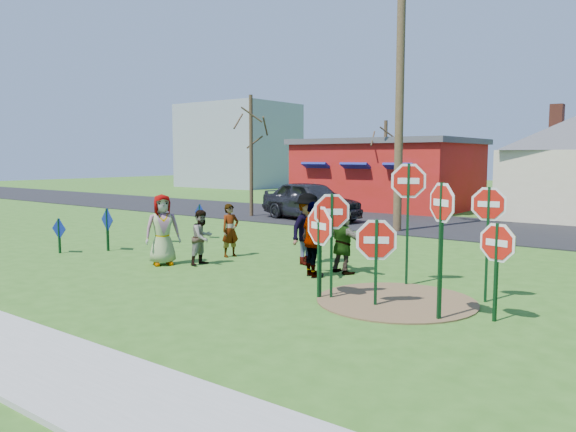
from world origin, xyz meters
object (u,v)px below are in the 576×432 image
(person_b, at_px, (230,230))
(utility_pole, at_px, (400,90))
(stop_sign_c, at_px, (442,219))
(stop_sign_d, at_px, (488,215))
(stop_sign_b, at_px, (408,193))
(person_a, at_px, (162,230))
(stop_sign_a, at_px, (320,232))
(suv, at_px, (311,200))

(person_b, relative_size, utility_pole, 0.15)
(utility_pole, bearing_deg, stop_sign_c, -60.15)
(stop_sign_d, bearing_deg, person_b, 163.10)
(person_b, distance_m, utility_pole, 9.33)
(stop_sign_b, bearing_deg, utility_pole, 91.85)
(stop_sign_c, xyz_separation_m, person_a, (-7.95, 0.44, -0.87))
(stop_sign_d, relative_size, person_a, 1.28)
(utility_pole, bearing_deg, stop_sign_b, -62.36)
(person_a, relative_size, person_b, 1.23)
(utility_pole, bearing_deg, person_b, -99.75)
(stop_sign_a, distance_m, stop_sign_b, 2.47)
(person_b, height_order, suv, suv)
(person_a, bearing_deg, stop_sign_b, -43.79)
(stop_sign_b, distance_m, person_a, 6.62)
(person_b, relative_size, suv, 0.30)
(stop_sign_b, distance_m, stop_sign_d, 1.98)
(person_b, bearing_deg, suv, 34.92)
(stop_sign_c, relative_size, person_a, 1.36)
(stop_sign_a, relative_size, stop_sign_d, 0.85)
(stop_sign_d, distance_m, person_b, 7.69)
(suv, bearing_deg, stop_sign_a, -131.33)
(stop_sign_b, bearing_deg, stop_sign_c, -78.43)
(stop_sign_d, relative_size, utility_pole, 0.24)
(stop_sign_b, bearing_deg, stop_sign_d, -37.32)
(person_b, height_order, utility_pole, utility_pole)
(person_a, xyz_separation_m, suv, (-2.98, 11.16, -0.03))
(stop_sign_b, height_order, suv, stop_sign_b)
(suv, height_order, utility_pole, utility_pole)
(stop_sign_b, height_order, utility_pole, utility_pole)
(stop_sign_b, relative_size, person_b, 1.88)
(person_a, height_order, person_b, person_a)
(suv, bearing_deg, stop_sign_b, -122.59)
(stop_sign_b, height_order, person_a, stop_sign_b)
(suv, bearing_deg, stop_sign_d, -118.39)
(stop_sign_c, height_order, person_a, stop_sign_c)
(stop_sign_a, bearing_deg, suv, 145.18)
(stop_sign_c, relative_size, person_b, 1.67)
(person_b, xyz_separation_m, suv, (-3.57, 9.15, 0.16))
(stop_sign_c, height_order, person_b, stop_sign_c)
(stop_sign_c, relative_size, utility_pole, 0.25)
(stop_sign_a, height_order, suv, stop_sign_a)
(stop_sign_a, distance_m, person_b, 5.41)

